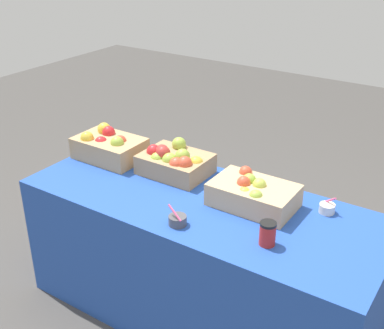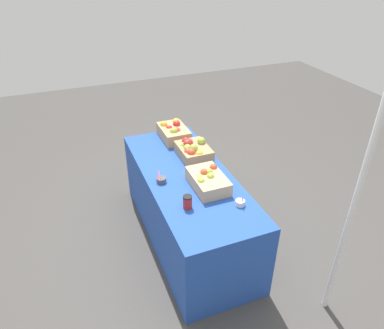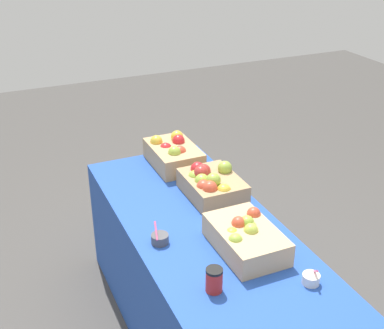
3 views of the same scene
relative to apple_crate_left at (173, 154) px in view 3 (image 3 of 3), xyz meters
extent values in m
cube|color=#234CAD|center=(0.73, -0.12, -0.45)|extent=(1.90, 0.76, 0.74)
cube|color=tan|center=(0.00, 0.00, -0.01)|extent=(0.40, 0.27, 0.13)
sphere|color=#99B742|center=(0.09, -0.03, 0.06)|extent=(0.08, 0.08, 0.08)
sphere|color=gold|center=(-0.10, -0.07, 0.06)|extent=(0.08, 0.08, 0.08)
sphere|color=red|center=(-0.05, 0.06, 0.06)|extent=(0.08, 0.08, 0.08)
sphere|color=red|center=(-0.02, -0.04, 0.03)|extent=(0.08, 0.08, 0.08)
sphere|color=#D14C33|center=(0.08, 0.01, 0.04)|extent=(0.08, 0.08, 0.08)
sphere|color=gold|center=(-0.09, 0.06, 0.07)|extent=(0.08, 0.08, 0.08)
cube|color=tan|center=(0.45, 0.06, -0.02)|extent=(0.38, 0.29, 0.11)
sphere|color=#D14C33|center=(0.55, -0.01, 0.04)|extent=(0.08, 0.08, 0.08)
sphere|color=#99B742|center=(0.38, -0.02, 0.02)|extent=(0.08, 0.08, 0.08)
sphere|color=#99B742|center=(0.40, 0.16, 0.05)|extent=(0.08, 0.08, 0.08)
sphere|color=#99B742|center=(0.51, 0.03, 0.06)|extent=(0.08, 0.08, 0.08)
sphere|color=red|center=(0.32, 0.02, 0.04)|extent=(0.08, 0.08, 0.08)
sphere|color=#D14C33|center=(0.51, -0.03, 0.03)|extent=(0.08, 0.08, 0.08)
sphere|color=#99B742|center=(0.45, -0.01, 0.03)|extent=(0.08, 0.08, 0.08)
sphere|color=gold|center=(0.58, 0.06, 0.02)|extent=(0.08, 0.08, 0.08)
sphere|color=#B2332D|center=(0.40, 0.01, 0.05)|extent=(0.08, 0.08, 0.08)
sphere|color=#B2332D|center=(0.37, 0.04, 0.04)|extent=(0.08, 0.08, 0.08)
cube|color=tan|center=(0.98, -0.02, -0.02)|extent=(0.42, 0.27, 0.12)
sphere|color=#99B742|center=(1.03, -0.11, 0.03)|extent=(0.07, 0.07, 0.07)
sphere|color=#D14C33|center=(0.93, -0.04, 0.05)|extent=(0.07, 0.07, 0.07)
sphere|color=#B2C64C|center=(1.00, -0.01, 0.04)|extent=(0.07, 0.07, 0.07)
sphere|color=#99B742|center=(0.94, 0.00, 0.04)|extent=(0.07, 0.07, 0.07)
sphere|color=gold|center=(0.96, -0.09, 0.02)|extent=(0.07, 0.07, 0.07)
sphere|color=#D14C33|center=(0.88, 0.07, 0.04)|extent=(0.07, 0.07, 0.07)
sphere|color=#99B742|center=(0.96, 0.01, 0.02)|extent=(0.07, 0.07, 0.07)
cylinder|color=silver|center=(1.31, 0.11, -0.05)|extent=(0.08, 0.08, 0.05)
cylinder|color=#EA598C|center=(1.32, 0.13, -0.01)|extent=(0.07, 0.04, 0.06)
cylinder|color=#4C4C51|center=(0.76, -0.38, -0.05)|extent=(0.09, 0.09, 0.05)
cylinder|color=#EA598C|center=(0.76, -0.40, 0.00)|extent=(0.09, 0.03, 0.06)
cylinder|color=red|center=(1.19, -0.29, -0.03)|extent=(0.07, 0.07, 0.10)
cylinder|color=black|center=(1.19, -0.29, 0.03)|extent=(0.07, 0.07, 0.01)
camera|label=1|loc=(1.92, -2.01, 1.21)|focal=46.91mm
camera|label=2|loc=(3.30, -1.10, 1.72)|focal=33.47mm
camera|label=3|loc=(2.74, -1.08, 1.40)|focal=48.56mm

